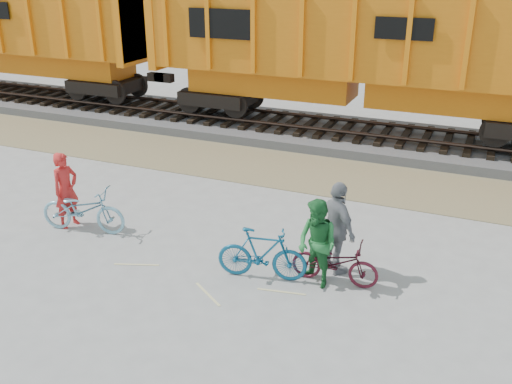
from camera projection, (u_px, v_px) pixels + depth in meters
ground at (200, 256)px, 11.64m from camera, size 120.00×120.00×0.00m
gravel_strip at (291, 170)px, 16.31m from camera, size 120.00×3.00×0.02m
ballast_bed at (326, 133)px, 19.23m from camera, size 120.00×4.00×0.30m
track at (327, 124)px, 19.11m from camera, size 120.00×2.60×0.24m
hopper_car_left at (0, 27)px, 23.18m from camera, size 14.00×3.13×4.65m
hopper_car_center at (364, 49)px, 17.75m from camera, size 14.00×3.13×4.65m
bicycle_blue at (83, 210)px, 12.53m from camera, size 2.05×1.02×1.03m
bicycle_teal at (262, 254)px, 10.67m from camera, size 1.77×0.80×1.03m
bicycle_maroon at (335, 262)px, 10.55m from camera, size 1.66×0.65×0.86m
person_solo at (66, 190)px, 12.66m from camera, size 0.53×0.70×1.73m
person_man at (317, 244)px, 10.35m from camera, size 1.02×0.94×1.68m
person_woman at (337, 228)px, 10.74m from camera, size 1.11×1.06×1.85m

